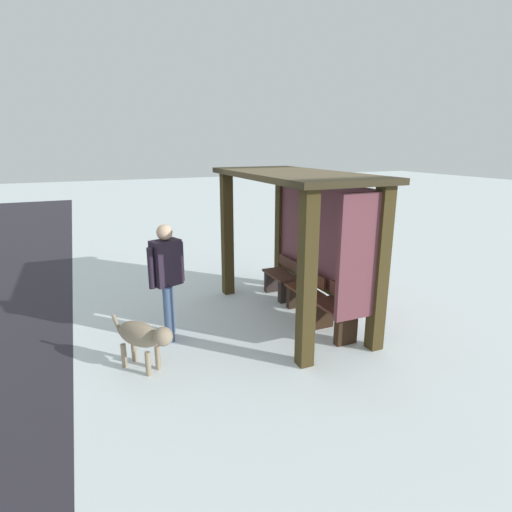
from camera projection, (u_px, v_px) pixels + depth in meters
name	position (u px, v px, depth m)	size (l,w,h in m)	color
ground_plane	(289.00, 316.00, 7.03)	(60.00, 60.00, 0.00)	silver
bus_shelter	(305.00, 220.00, 6.57)	(3.38, 1.55, 2.44)	#392E15
bench_left_inside	(281.00, 280.00, 7.87)	(0.81, 0.41, 0.74)	#4B2D23
bench_center_inside	(305.00, 296.00, 7.07)	(0.81, 0.36, 0.73)	#542D1C
bench_right_inside	(335.00, 315.00, 6.26)	(0.81, 0.40, 0.76)	#522B22
person_walking	(167.00, 273.00, 6.00)	(0.48, 0.59, 1.75)	#261C2A
dog	(143.00, 336.00, 5.25)	(0.85, 0.69, 0.68)	gray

